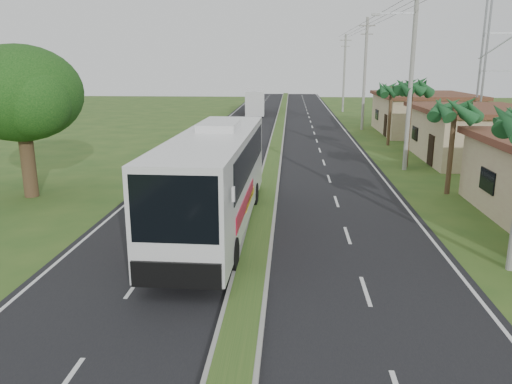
{
  "coord_description": "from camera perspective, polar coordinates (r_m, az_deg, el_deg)",
  "views": [
    {
      "loc": [
        1.18,
        -13.86,
        6.6
      ],
      "look_at": [
        -0.1,
        4.7,
        1.8
      ],
      "focal_mm": 35.0,
      "sensor_mm": 36.0,
      "label": 1
    }
  ],
  "objects": [
    {
      "name": "ground",
      "position": [
        15.39,
        -0.84,
        -10.92
      ],
      "size": [
        180.0,
        180.0,
        0.0
      ],
      "primitive_type": "plane",
      "color": "#2D501D",
      "rests_on": "ground"
    },
    {
      "name": "road_asphalt",
      "position": [
        34.51,
        1.93,
        3.45
      ],
      "size": [
        14.0,
        160.0,
        0.02
      ],
      "primitive_type": "cube",
      "color": "black",
      "rests_on": "ground"
    },
    {
      "name": "median_strip",
      "position": [
        34.49,
        1.93,
        3.6
      ],
      "size": [
        1.2,
        160.0,
        0.18
      ],
      "color": "gray",
      "rests_on": "ground"
    },
    {
      "name": "lane_edge_left",
      "position": [
        35.38,
        -9.0,
        3.54
      ],
      "size": [
        0.12,
        160.0,
        0.01
      ],
      "primitive_type": "cube",
      "color": "silver",
      "rests_on": "ground"
    },
    {
      "name": "lane_edge_right",
      "position": [
        34.93,
        13.0,
        3.2
      ],
      "size": [
        0.12,
        160.0,
        0.01
      ],
      "primitive_type": "cube",
      "color": "silver",
      "rests_on": "ground"
    },
    {
      "name": "shop_mid",
      "position": [
        38.37,
        23.59,
        6.17
      ],
      "size": [
        7.6,
        10.6,
        3.67
      ],
      "color": "tan",
      "rests_on": "ground"
    },
    {
      "name": "shop_far",
      "position": [
        51.69,
        18.52,
        8.55
      ],
      "size": [
        8.6,
        11.6,
        3.82
      ],
      "color": "tan",
      "rests_on": "ground"
    },
    {
      "name": "palm_verge_b",
      "position": [
        27.22,
        21.79,
        8.73
      ],
      "size": [
        2.4,
        2.4,
        5.05
      ],
      "color": "#473321",
      "rests_on": "ground"
    },
    {
      "name": "palm_verge_c",
      "position": [
        33.76,
        17.35,
        11.32
      ],
      "size": [
        2.4,
        2.4,
        5.85
      ],
      "color": "#473321",
      "rests_on": "ground"
    },
    {
      "name": "palm_verge_d",
      "position": [
        42.69,
        15.22,
        11.22
      ],
      "size": [
        2.4,
        2.4,
        5.25
      ],
      "color": "#473321",
      "rests_on": "ground"
    },
    {
      "name": "shade_tree",
      "position": [
        27.37,
        -25.5,
        9.8
      ],
      "size": [
        6.3,
        6.0,
        7.54
      ],
      "color": "#473321",
      "rests_on": "ground"
    },
    {
      "name": "utility_pole_b",
      "position": [
        32.68,
        17.33,
        13.24
      ],
      "size": [
        3.2,
        0.28,
        12.0
      ],
      "color": "gray",
      "rests_on": "ground"
    },
    {
      "name": "utility_pole_c",
      "position": [
        52.38,
        12.32,
        13.13
      ],
      "size": [
        1.6,
        0.28,
        11.0
      ],
      "color": "gray",
      "rests_on": "ground"
    },
    {
      "name": "utility_pole_d",
      "position": [
        72.24,
        10.05,
        13.32
      ],
      "size": [
        1.6,
        0.28,
        10.5
      ],
      "color": "gray",
      "rests_on": "ground"
    },
    {
      "name": "coach_bus_main",
      "position": [
        20.04,
        -4.68,
        2.13
      ],
      "size": [
        3.01,
        13.18,
        4.24
      ],
      "rotation": [
        0.0,
        0.0,
        -0.02
      ],
      "color": "silver",
      "rests_on": "ground"
    },
    {
      "name": "coach_bus_far",
      "position": [
        68.71,
        -0.16,
        10.48
      ],
      "size": [
        3.17,
        11.14,
        3.2
      ],
      "rotation": [
        0.0,
        0.0,
        0.07
      ],
      "color": "silver",
      "rests_on": "ground"
    },
    {
      "name": "motorcyclist",
      "position": [
        26.38,
        -2.98,
        1.97
      ],
      "size": [
        1.86,
        0.91,
        2.44
      ],
      "rotation": [
        0.0,
        0.0,
        0.23
      ],
      "color": "black",
      "rests_on": "ground"
    }
  ]
}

